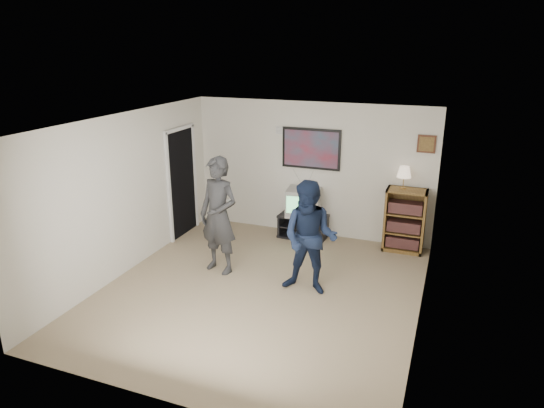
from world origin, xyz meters
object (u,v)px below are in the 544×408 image
Objects in this scene: crt_television at (303,202)px; person_tall at (219,216)px; media_stand at (303,226)px; person_short at (310,238)px; bookshelf at (405,220)px.

person_tall is at bearing -121.68° from crt_television.
media_stand is at bearing -7.45° from crt_television.
media_stand is 2.18m from person_short.
crt_television is 2.10m from person_short.
crt_television is at bearing 109.05° from person_short.
bookshelf reaches higher than media_stand.
person_short is (1.53, -0.16, -0.09)m from person_tall.
crt_television is (-0.00, 0.00, 0.47)m from media_stand.
bookshelf reaches higher than crt_television.
bookshelf is 0.60× the size of person_tall.
media_stand is 1.86m from bookshelf.
person_short is at bearing -118.92° from bookshelf.
bookshelf is (1.83, 0.05, 0.34)m from media_stand.
bookshelf is at bearing -5.89° from crt_television.
person_tall is 1.11× the size of person_short.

